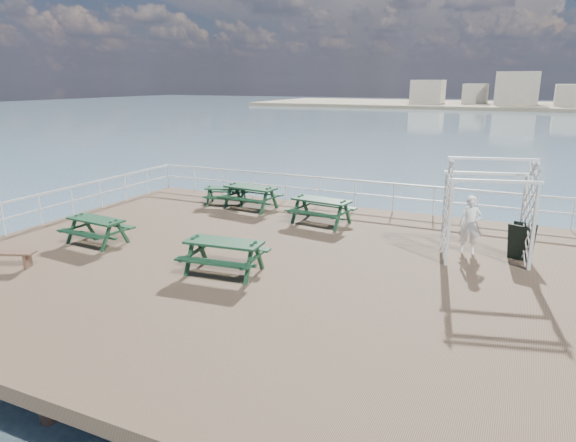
% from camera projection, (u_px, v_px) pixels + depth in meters
% --- Properties ---
extents(ground, '(18.00, 14.00, 0.30)m').
position_uv_depth(ground, '(277.00, 268.00, 13.81)').
color(ground, brown).
rests_on(ground, ground).
extents(sea_backdrop, '(300.00, 300.00, 9.20)m').
position_uv_depth(sea_backdrop, '(563.00, 102.00, 126.02)').
color(sea_backdrop, '#466176').
rests_on(sea_backdrop, ground).
extents(railing, '(17.77, 13.76, 1.10)m').
position_uv_depth(railing, '(311.00, 210.00, 15.82)').
color(railing, silver).
rests_on(railing, ground).
extents(picnic_table_a, '(1.94, 1.75, 0.78)m').
position_uv_depth(picnic_table_a, '(226.00, 192.00, 20.15)').
color(picnic_table_a, '#143822').
rests_on(picnic_table_a, ground).
extents(picnic_table_b, '(2.15, 1.81, 0.97)m').
position_uv_depth(picnic_table_b, '(251.00, 193.00, 19.46)').
color(picnic_table_b, '#143822').
rests_on(picnic_table_b, ground).
extents(picnic_table_c, '(2.17, 1.84, 0.96)m').
position_uv_depth(picnic_table_c, '(321.00, 206.00, 17.44)').
color(picnic_table_c, '#143822').
rests_on(picnic_table_c, ground).
extents(picnic_table_d, '(1.90, 1.58, 0.87)m').
position_uv_depth(picnic_table_d, '(96.00, 225.00, 15.31)').
color(picnic_table_d, '#143822').
rests_on(picnic_table_d, ground).
extents(picnic_table_e, '(2.10, 1.76, 0.95)m').
position_uv_depth(picnic_table_e, '(224.00, 250.00, 12.95)').
color(picnic_table_e, '#143822').
rests_on(picnic_table_e, ground).
extents(flat_bench_near, '(1.52, 0.90, 0.43)m').
position_uv_depth(flat_bench_near, '(6.00, 256.00, 13.37)').
color(flat_bench_near, brown).
rests_on(flat_bench_near, ground).
extents(trellis_arbor, '(2.49, 1.73, 2.81)m').
position_uv_depth(trellis_arbor, '(487.00, 216.00, 13.67)').
color(trellis_arbor, silver).
rests_on(trellis_arbor, ground).
extents(sandwich_board, '(0.74, 0.64, 1.03)m').
position_uv_depth(sandwich_board, '(521.00, 242.00, 13.88)').
color(sandwich_board, black).
rests_on(sandwich_board, ground).
extents(person, '(0.63, 0.44, 1.65)m').
position_uv_depth(person, '(470.00, 225.00, 14.38)').
color(person, silver).
rests_on(person, ground).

